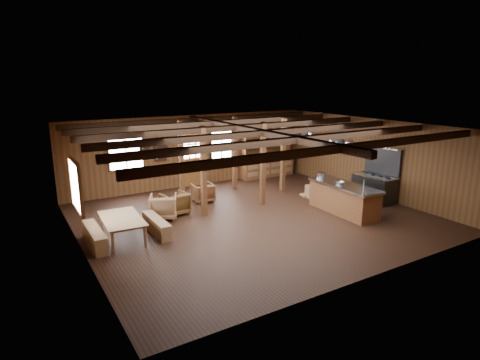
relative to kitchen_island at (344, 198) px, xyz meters
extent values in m
cube|color=black|center=(-2.71, 1.07, -0.49)|extent=(10.00, 9.00, 0.02)
cube|color=black|center=(-2.71, 1.07, 2.33)|extent=(10.00, 9.00, 0.02)
cube|color=brown|center=(-7.72, 1.07, 0.92)|extent=(0.02, 9.00, 2.80)
cube|color=brown|center=(2.30, 1.07, 0.92)|extent=(0.02, 9.00, 2.80)
cube|color=brown|center=(-2.71, 5.58, 0.92)|extent=(10.00, 0.02, 2.80)
cube|color=brown|center=(-2.71, -3.44, 0.92)|extent=(10.00, 0.02, 2.80)
cube|color=black|center=(-2.71, -2.43, 2.20)|extent=(9.80, 0.12, 0.18)
cube|color=black|center=(-2.71, -0.93, 2.20)|extent=(9.80, 0.12, 0.18)
cube|color=black|center=(-2.71, 0.57, 2.20)|extent=(9.80, 0.12, 0.18)
cube|color=black|center=(-2.71, 2.07, 2.20)|extent=(9.80, 0.12, 0.18)
cube|color=black|center=(-2.71, 3.57, 2.20)|extent=(9.80, 0.12, 0.18)
cube|color=black|center=(-2.71, 4.87, 2.20)|extent=(9.80, 0.12, 0.18)
cube|color=black|center=(-2.71, 1.07, 2.20)|extent=(0.18, 8.82, 0.18)
cube|color=#462514|center=(-3.91, 2.07, 0.92)|extent=(0.15, 0.15, 2.80)
cube|color=#462514|center=(-3.71, 4.27, 0.92)|extent=(0.15, 0.15, 2.80)
cube|color=#462514|center=(-1.71, 2.07, 0.92)|extent=(0.15, 0.15, 2.80)
cube|color=#462514|center=(-1.51, 4.27, 0.92)|extent=(0.15, 0.15, 2.80)
cube|color=#462514|center=(-0.11, 3.07, 0.92)|extent=(0.15, 0.15, 2.80)
cube|color=brown|center=(-2.71, 5.52, 0.07)|extent=(0.90, 0.06, 1.10)
cube|color=#462514|center=(-3.19, 5.52, 0.57)|extent=(0.06, 0.08, 2.10)
cube|color=#462514|center=(-2.23, 5.52, 0.57)|extent=(0.06, 0.08, 2.10)
cube|color=#462514|center=(-2.71, 5.52, 1.64)|extent=(1.02, 0.08, 0.06)
cube|color=white|center=(-2.71, 5.52, 1.07)|extent=(0.84, 0.02, 0.90)
cube|color=white|center=(-5.31, 5.53, 1.12)|extent=(1.20, 0.02, 1.20)
cube|color=#462514|center=(-5.31, 5.53, 1.12)|extent=(1.32, 0.06, 1.32)
cube|color=white|center=(-1.41, 5.53, 1.12)|extent=(0.90, 0.02, 1.20)
cube|color=#462514|center=(-1.41, 5.53, 1.12)|extent=(1.02, 0.06, 1.32)
cube|color=white|center=(-7.67, 1.57, 1.12)|extent=(0.02, 1.20, 1.20)
cube|color=#462514|center=(-7.67, 1.57, 1.12)|extent=(0.14, 1.24, 1.32)
cube|color=beige|center=(-4.01, 5.53, 1.32)|extent=(0.50, 0.03, 0.40)
cube|color=black|center=(-4.01, 5.52, 1.32)|extent=(0.55, 0.02, 0.45)
cube|color=beige|center=(-4.61, 5.53, 1.22)|extent=(0.35, 0.03, 0.45)
cube|color=black|center=(-4.61, 5.52, 1.22)|extent=(0.40, 0.02, 0.50)
cube|color=beige|center=(-4.01, 5.53, 0.82)|extent=(0.40, 0.03, 0.30)
cube|color=black|center=(-4.01, 5.52, 0.82)|extent=(0.45, 0.02, 0.35)
cube|color=brown|center=(0.69, 5.27, -0.03)|extent=(2.50, 0.55, 0.90)
cube|color=#926442|center=(0.69, 5.25, 0.45)|extent=(2.55, 0.60, 0.06)
cube|color=brown|center=(0.69, 5.32, 0.92)|extent=(2.30, 0.35, 0.04)
cube|color=brown|center=(0.69, 5.32, 1.27)|extent=(2.30, 0.35, 0.04)
cube|color=brown|center=(0.69, 5.32, 1.62)|extent=(2.30, 0.35, 0.04)
cube|color=brown|center=(-0.46, 5.32, 1.27)|extent=(0.04, 0.35, 1.40)
cube|color=brown|center=(1.84, 5.32, 1.27)|extent=(0.04, 0.35, 1.40)
cylinder|color=#2A2B2D|center=(-5.71, 1.07, 2.10)|extent=(0.02, 0.02, 0.45)
cone|color=white|center=(-5.71, 1.07, 1.77)|extent=(0.36, 0.36, 0.22)
cylinder|color=#2A2B2D|center=(-4.21, 3.07, 2.10)|extent=(0.02, 0.02, 0.45)
cone|color=white|center=(-4.21, 3.07, 1.77)|extent=(0.36, 0.36, 0.22)
cylinder|color=#2A2B2D|center=(0.23, 1.37, 2.07)|extent=(0.04, 3.00, 0.04)
cylinder|color=#2A2B2D|center=(0.14, 0.02, 1.94)|extent=(0.01, 0.01, 0.27)
cylinder|color=silver|center=(0.14, 0.02, 1.73)|extent=(0.27, 0.27, 0.14)
cylinder|color=#2A2B2D|center=(0.16, 0.47, 1.94)|extent=(0.01, 0.01, 0.27)
cylinder|color=#2A2B2D|center=(0.16, 0.47, 1.73)|extent=(0.28, 0.28, 0.14)
cylinder|color=#2A2B2D|center=(0.29, 0.92, 1.93)|extent=(0.01, 0.01, 0.28)
cylinder|color=silver|center=(0.29, 0.92, 1.72)|extent=(0.25, 0.25, 0.14)
cylinder|color=#2A2B2D|center=(0.13, 1.37, 1.93)|extent=(0.01, 0.01, 0.28)
cylinder|color=#2A2B2D|center=(0.13, 1.37, 1.72)|extent=(0.23, 0.23, 0.14)
cylinder|color=#2A2B2D|center=(0.16, 1.82, 1.97)|extent=(0.01, 0.01, 0.20)
cylinder|color=silver|center=(0.16, 1.82, 1.80)|extent=(0.25, 0.25, 0.14)
cylinder|color=#2A2B2D|center=(0.25, 2.27, 1.97)|extent=(0.01, 0.01, 0.21)
cylinder|color=#2A2B2D|center=(0.25, 2.27, 1.79)|extent=(0.28, 0.28, 0.14)
cylinder|color=#2A2B2D|center=(0.14, 2.72, 1.97)|extent=(0.01, 0.01, 0.20)
cylinder|color=silver|center=(0.14, 2.72, 1.80)|extent=(0.27, 0.27, 0.14)
cube|color=brown|center=(0.00, 0.00, -0.05)|extent=(0.89, 2.43, 0.86)
cube|color=silver|center=(0.00, 0.00, 0.42)|extent=(0.97, 2.53, 0.08)
cylinder|color=#2A2B2D|center=(0.00, -0.60, 0.42)|extent=(0.44, 0.44, 0.06)
cylinder|color=silver|center=(0.20, -0.60, 0.57)|extent=(0.03, 0.03, 0.30)
cube|color=#926442|center=(0.29, 1.80, -0.25)|extent=(0.57, 0.45, 0.45)
cube|color=#2A2B2D|center=(1.89, 0.40, -0.04)|extent=(0.78, 1.47, 0.88)
cube|color=silver|center=(1.89, 0.40, 0.42)|extent=(0.80, 1.49, 0.04)
cube|color=#2A2B2D|center=(2.21, 0.40, 0.94)|extent=(0.12, 1.47, 0.98)
cube|color=silver|center=(2.09, 0.40, 1.43)|extent=(0.40, 1.56, 0.05)
imported|color=#946B43|center=(-6.61, 1.40, -0.17)|extent=(1.08, 1.81, 0.62)
cube|color=#926442|center=(-7.36, 1.40, -0.25)|extent=(0.31, 1.66, 0.46)
cube|color=#926442|center=(-5.71, 1.40, -0.26)|extent=(0.30, 1.59, 0.44)
imported|color=brown|center=(-4.64, 2.65, -0.13)|extent=(0.84, 0.85, 0.69)
imported|color=brown|center=(-3.31, 3.38, -0.16)|extent=(0.74, 0.76, 0.64)
imported|color=brown|center=(-5.10, 2.45, -0.11)|extent=(1.06, 1.07, 0.74)
cylinder|color=silver|center=(-0.06, 1.00, 0.55)|extent=(0.30, 0.30, 0.18)
imported|color=silver|center=(-0.06, 0.13, 0.50)|extent=(0.33, 0.33, 0.07)
camera|label=1|loc=(-9.12, -8.73, 3.71)|focal=30.00mm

